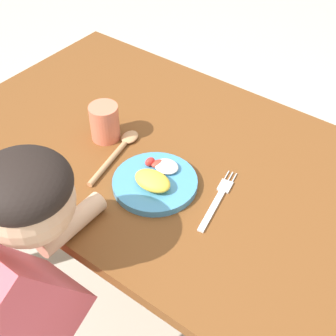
# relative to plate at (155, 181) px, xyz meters

# --- Properties ---
(ground_plane) EXTENTS (8.00, 8.00, 0.00)m
(ground_plane) POSITION_rel_plate_xyz_m (0.02, 0.12, -0.69)
(ground_plane) COLOR beige
(dining_table) EXTENTS (1.39, 0.77, 0.67)m
(dining_table) POSITION_rel_plate_xyz_m (0.02, 0.12, -0.10)
(dining_table) COLOR brown
(dining_table) RESTS_ON ground_plane
(plate) EXTENTS (0.21, 0.21, 0.05)m
(plate) POSITION_rel_plate_xyz_m (0.00, 0.00, 0.00)
(plate) COLOR #448CBD
(plate) RESTS_ON dining_table
(fork) EXTENTS (0.06, 0.21, 0.01)m
(fork) POSITION_rel_plate_xyz_m (0.15, 0.05, -0.01)
(fork) COLOR silver
(fork) RESTS_ON dining_table
(spoon) EXTENTS (0.08, 0.24, 0.02)m
(spoon) POSITION_rel_plate_xyz_m (-0.16, 0.04, -0.01)
(spoon) COLOR tan
(spoon) RESTS_ON dining_table
(drinking_cup) EXTENTS (0.08, 0.08, 0.10)m
(drinking_cup) POSITION_rel_plate_xyz_m (-0.23, 0.07, 0.04)
(drinking_cup) COLOR #DE7255
(drinking_cup) RESTS_ON dining_table
(person) EXTENTS (0.19, 0.41, 0.94)m
(person) POSITION_rel_plate_xyz_m (-0.06, -0.40, -0.14)
(person) COLOR #47455D
(person) RESTS_ON ground_plane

